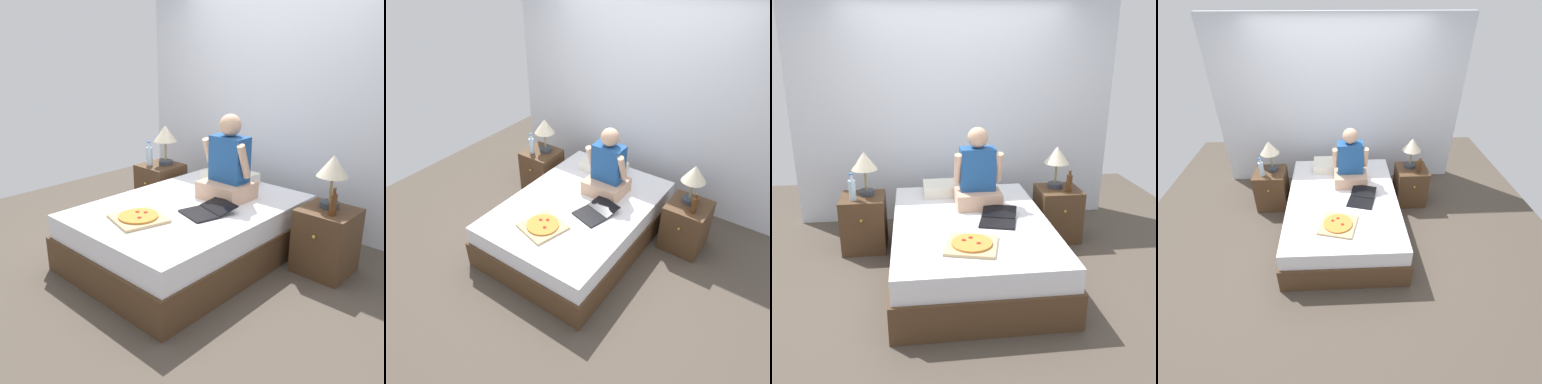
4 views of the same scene
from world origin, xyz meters
TOP-DOWN VIEW (x-y plane):
  - ground_plane at (0.00, 0.00)m, footprint 5.71×5.71m
  - wall_back at (0.00, 1.39)m, footprint 3.71×0.12m
  - bed at (0.00, 0.00)m, footprint 1.45×2.07m
  - nightstand_left at (-1.03, 0.59)m, footprint 0.44×0.47m
  - lamp_on_left_nightstand at (-0.99, 0.64)m, footprint 0.26×0.26m
  - water_bottle at (-1.11, 0.50)m, footprint 0.07×0.07m
  - nightstand_right at (1.03, 0.59)m, footprint 0.44×0.47m
  - lamp_on_right_nightstand at (1.00, 0.64)m, footprint 0.26×0.26m
  - beer_bottle at (1.10, 0.49)m, footprint 0.06×0.06m
  - pillow at (-0.15, 0.75)m, footprint 0.52×0.34m
  - person_seated at (0.12, 0.39)m, footprint 0.47×0.40m
  - laptop at (0.24, -0.07)m, footprint 0.42×0.48m
  - pizza_box at (-0.07, -0.54)m, footprint 0.49×0.49m

SIDE VIEW (x-z plane):
  - ground_plane at x=0.00m, z-range 0.00..0.00m
  - bed at x=0.00m, z-range 0.00..0.50m
  - nightstand_left at x=-1.03m, z-range 0.00..0.57m
  - nightstand_right at x=1.03m, z-range 0.00..0.57m
  - pizza_box at x=-0.07m, z-range 0.50..0.55m
  - laptop at x=0.24m, z-range 0.49..0.57m
  - pillow at x=-0.15m, z-range 0.51..0.63m
  - beer_bottle at x=1.10m, z-range 0.55..0.78m
  - water_bottle at x=-1.11m, z-range 0.54..0.82m
  - person_seated at x=0.12m, z-range 0.41..1.19m
  - lamp_on_left_nightstand at x=-0.99m, z-range 0.67..1.12m
  - lamp_on_right_nightstand at x=1.00m, z-range 0.67..1.12m
  - wall_back at x=0.00m, z-range 0.00..2.50m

